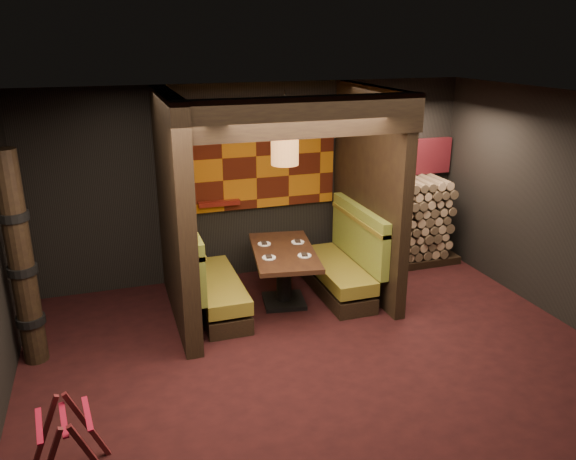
# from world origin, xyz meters

# --- Properties ---
(floor) EXTENTS (6.50, 5.50, 0.02)m
(floor) POSITION_xyz_m (0.00, 0.00, -0.01)
(floor) COLOR black
(floor) RESTS_ON ground
(ceiling) EXTENTS (6.50, 5.50, 0.02)m
(ceiling) POSITION_xyz_m (0.00, 0.00, 2.86)
(ceiling) COLOR black
(ceiling) RESTS_ON ground
(wall_back) EXTENTS (6.50, 0.02, 2.85)m
(wall_back) POSITION_xyz_m (0.00, 2.76, 1.43)
(wall_back) COLOR black
(wall_back) RESTS_ON ground
(wall_front) EXTENTS (6.50, 0.02, 2.85)m
(wall_front) POSITION_xyz_m (0.00, -2.76, 1.43)
(wall_front) COLOR black
(wall_front) RESTS_ON ground
(partition_left) EXTENTS (0.20, 2.20, 2.85)m
(partition_left) POSITION_xyz_m (-1.35, 1.65, 1.43)
(partition_left) COLOR black
(partition_left) RESTS_ON floor
(partition_right) EXTENTS (0.15, 2.10, 2.85)m
(partition_right) POSITION_xyz_m (1.30, 1.70, 1.43)
(partition_right) COLOR black
(partition_right) RESTS_ON floor
(header_beam) EXTENTS (2.85, 0.18, 0.44)m
(header_beam) POSITION_xyz_m (-0.02, 0.70, 2.63)
(header_beam) COLOR black
(header_beam) RESTS_ON partition_left
(tapa_back_panel) EXTENTS (2.40, 0.06, 1.55)m
(tapa_back_panel) POSITION_xyz_m (-0.02, 2.71, 1.82)
(tapa_back_panel) COLOR #9E560D
(tapa_back_panel) RESTS_ON wall_back
(tapa_side_panel) EXTENTS (0.04, 1.85, 1.45)m
(tapa_side_panel) POSITION_xyz_m (-1.23, 1.82, 1.85)
(tapa_side_panel) COLOR #9E560D
(tapa_side_panel) RESTS_ON partition_left
(lacquer_shelf) EXTENTS (0.60, 0.12, 0.07)m
(lacquer_shelf) POSITION_xyz_m (-0.60, 2.65, 1.18)
(lacquer_shelf) COLOR #5B140D
(lacquer_shelf) RESTS_ON wall_back
(booth_bench_left) EXTENTS (0.68, 1.60, 1.14)m
(booth_bench_left) POSITION_xyz_m (-0.96, 1.65, 0.40)
(booth_bench_left) COLOR black
(booth_bench_left) RESTS_ON floor
(booth_bench_right) EXTENTS (0.68, 1.60, 1.14)m
(booth_bench_right) POSITION_xyz_m (0.93, 1.65, 0.40)
(booth_bench_right) COLOR black
(booth_bench_right) RESTS_ON floor
(dining_table) EXTENTS (1.03, 1.58, 0.78)m
(dining_table) POSITION_xyz_m (0.03, 1.57, 0.54)
(dining_table) COLOR black
(dining_table) RESTS_ON floor
(place_settings) EXTENTS (0.72, 0.75, 0.03)m
(place_settings) POSITION_xyz_m (0.03, 1.57, 0.79)
(place_settings) COLOR white
(place_settings) RESTS_ON dining_table
(pendant_lamp) EXTENTS (0.34, 0.34, 0.91)m
(pendant_lamp) POSITION_xyz_m (0.03, 1.52, 2.16)
(pendant_lamp) COLOR #B07139
(pendant_lamp) RESTS_ON ceiling
(luggage_rack) EXTENTS (0.74, 0.56, 0.75)m
(luggage_rack) POSITION_xyz_m (-2.61, -0.99, 0.38)
(luggage_rack) COLOR #481315
(luggage_rack) RESTS_ON floor
(totem_column) EXTENTS (0.31, 0.31, 2.40)m
(totem_column) POSITION_xyz_m (-3.05, 1.10, 1.19)
(totem_column) COLOR black
(totem_column) RESTS_ON floor
(firewood_stack) EXTENTS (1.73, 0.70, 1.36)m
(firewood_stack) POSITION_xyz_m (2.29, 2.35, 0.68)
(firewood_stack) COLOR black
(firewood_stack) RESTS_ON floor
(mosaic_header) EXTENTS (1.83, 0.10, 0.56)m
(mosaic_header) POSITION_xyz_m (2.29, 2.68, 1.64)
(mosaic_header) COLOR maroon
(mosaic_header) RESTS_ON wall_back
(bay_front_post) EXTENTS (0.08, 0.08, 2.85)m
(bay_front_post) POSITION_xyz_m (1.39, 1.96, 1.43)
(bay_front_post) COLOR black
(bay_front_post) RESTS_ON floor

